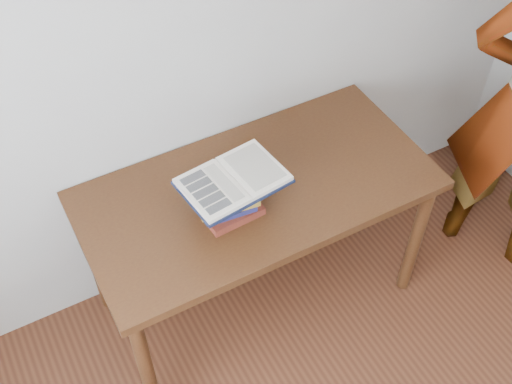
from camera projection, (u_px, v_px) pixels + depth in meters
desk at (257, 203)px, 2.67m from camera, size 1.45×0.73×0.78m
book_stack at (227, 197)px, 2.44m from camera, size 0.26×0.20×0.18m
open_book at (233, 180)px, 2.36m from camera, size 0.41×0.31×0.03m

